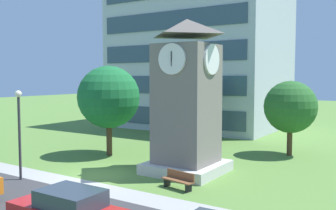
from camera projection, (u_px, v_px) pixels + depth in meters
The scene contains 9 objects.
ground_plane at pixel (96, 176), 21.36m from camera, with size 160.00×160.00×0.00m, color #567F38.
kerb_strip at pixel (73, 183), 19.90m from camera, with size 120.00×1.60×0.01m, color #9E9E99.
office_building at pixel (201, 56), 43.00m from camera, with size 17.74×13.32×16.00m.
clock_tower at pixel (187, 106), 21.88m from camera, with size 4.16×4.16×8.90m.
park_bench at pixel (178, 180), 18.81m from camera, with size 1.86×0.81×0.88m.
street_lamp at pixel (19, 123), 20.34m from camera, with size 0.36×0.36×4.87m.
tree_streetside at pixel (290, 107), 26.71m from camera, with size 3.71×3.71×5.33m.
tree_by_building at pixel (201, 99), 32.38m from camera, with size 3.50×3.50×5.44m.
tree_near_tower at pixel (109, 97), 26.74m from camera, with size 4.43×4.43×6.40m.
Camera 1 is at (14.86, -15.40, 5.59)m, focal length 40.31 mm.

